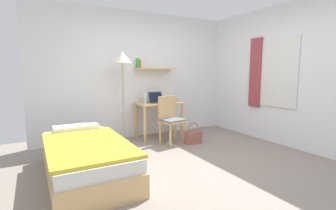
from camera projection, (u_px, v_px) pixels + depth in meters
The scene contains 11 objects.
ground_plane at pixel (197, 165), 3.65m from camera, with size 5.28×5.28×0.00m, color gray.
wall_back at pixel (142, 75), 5.23m from camera, with size 4.40×0.27×2.60m.
wall_right at pixel (288, 75), 4.47m from camera, with size 0.10×4.40×2.60m.
bed at pixel (86, 158), 3.25m from camera, with size 0.96×1.92×0.54m.
desk at pixel (159, 109), 5.16m from camera, with size 0.94×0.55×0.74m.
desk_chair at pixel (171, 118), 4.74m from camera, with size 0.50×0.45×0.91m.
standing_lamp at pixel (122, 63), 4.65m from camera, with size 0.36×0.36×1.75m.
laptop at pixel (156, 100), 5.14m from camera, with size 0.31×0.24×0.22m.
water_bottle at pixel (145, 98), 4.91m from camera, with size 0.07×0.07×0.23m, color silver.
book_stack at pixel (171, 99), 5.28m from camera, with size 0.20×0.26×0.09m.
handbag at pixel (193, 137), 4.73m from camera, with size 0.33×0.13×0.41m.
Camera 1 is at (-2.07, -2.85, 1.37)m, focal length 26.39 mm.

